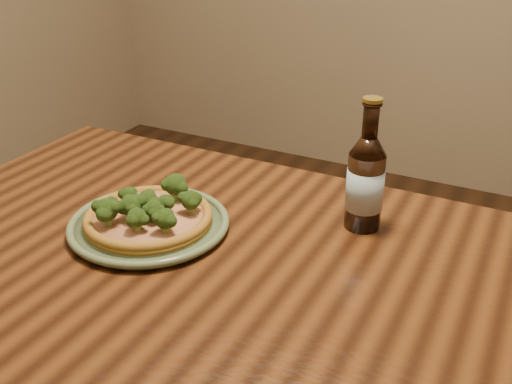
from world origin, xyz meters
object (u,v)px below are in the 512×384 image
at_px(pizza, 149,215).
at_px(beer_bottle, 365,181).
at_px(table, 311,368).
at_px(plate, 149,224).

relative_size(pizza, beer_bottle, 0.95).
relative_size(table, plate, 5.70).
height_order(table, beer_bottle, beer_bottle).
distance_m(plate, pizza, 0.02).
bearing_deg(pizza, beer_bottle, 29.23).
bearing_deg(beer_bottle, table, -68.38).
bearing_deg(table, plate, 164.83).
bearing_deg(pizza, plate, 161.43).
height_order(table, pizza, pizza).
xyz_separation_m(table, beer_bottle, (-0.02, 0.28, 0.18)).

